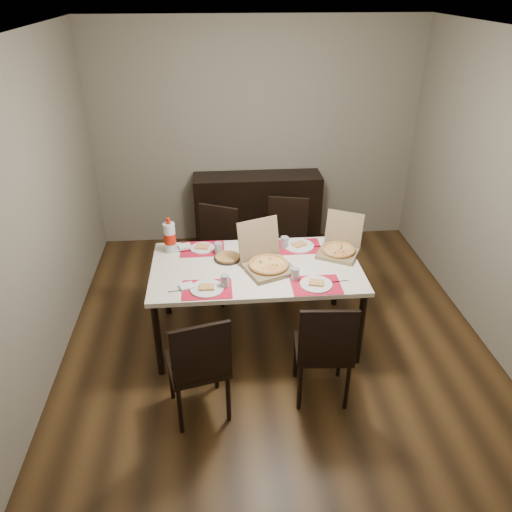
% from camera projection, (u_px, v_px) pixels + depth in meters
% --- Properties ---
extents(ground, '(3.80, 4.00, 0.02)m').
position_uv_depth(ground, '(274.00, 332.00, 4.73)').
color(ground, '#462E15').
rests_on(ground, ground).
extents(room_walls, '(3.84, 4.02, 2.62)m').
position_uv_depth(room_walls, '(272.00, 138.00, 4.25)').
color(room_walls, gray).
rests_on(room_walls, ground).
extents(sideboard, '(1.50, 0.40, 0.90)m').
position_uv_depth(sideboard, '(257.00, 211.00, 6.05)').
color(sideboard, black).
rests_on(sideboard, ground).
extents(dining_table, '(1.80, 1.00, 0.75)m').
position_uv_depth(dining_table, '(256.00, 273.00, 4.33)').
color(dining_table, '#F2E6CC').
rests_on(dining_table, ground).
extents(chair_near_left, '(0.51, 0.51, 0.93)m').
position_uv_depth(chair_near_left, '(199.00, 364.00, 3.57)').
color(chair_near_left, black).
rests_on(chair_near_left, ground).
extents(chair_near_right, '(0.45, 0.45, 0.93)m').
position_uv_depth(chair_near_right, '(324.00, 348.00, 3.73)').
color(chair_near_right, black).
rests_on(chair_near_right, ground).
extents(chair_far_left, '(0.56, 0.56, 0.93)m').
position_uv_depth(chair_far_left, '(215.00, 248.00, 5.09)').
color(chair_far_left, black).
rests_on(chair_far_left, ground).
extents(chair_far_right, '(0.50, 0.50, 0.93)m').
position_uv_depth(chair_far_right, '(286.00, 238.00, 5.27)').
color(chair_far_right, black).
rests_on(chair_far_right, ground).
extents(setting_near_left, '(0.51, 0.30, 0.11)m').
position_uv_depth(setting_near_left, '(209.00, 287.00, 3.98)').
color(setting_near_left, red).
rests_on(setting_near_left, dining_table).
extents(setting_near_right, '(0.48, 0.30, 0.11)m').
position_uv_depth(setting_near_right, '(311.00, 282.00, 4.04)').
color(setting_near_right, red).
rests_on(setting_near_right, dining_table).
extents(setting_far_left, '(0.43, 0.30, 0.11)m').
position_uv_depth(setting_far_left, '(205.00, 248.00, 4.54)').
color(setting_far_left, red).
rests_on(setting_far_left, dining_table).
extents(setting_far_right, '(0.48, 0.30, 0.11)m').
position_uv_depth(setting_far_right, '(295.00, 245.00, 4.60)').
color(setting_far_right, red).
rests_on(setting_far_right, dining_table).
extents(napkin_loose, '(0.16, 0.16, 0.02)m').
position_uv_depth(napkin_loose, '(253.00, 269.00, 4.24)').
color(napkin_loose, white).
rests_on(napkin_loose, dining_table).
extents(pizza_box_center, '(0.51, 0.53, 0.38)m').
position_uv_depth(pizza_box_center, '(267.00, 262.00, 4.24)').
color(pizza_box_center, olive).
rests_on(pizza_box_center, dining_table).
extents(pizza_box_right, '(0.47, 0.49, 0.34)m').
position_uv_depth(pizza_box_right, '(339.00, 247.00, 4.48)').
color(pizza_box_right, olive).
rests_on(pizza_box_right, dining_table).
extents(faina_plate, '(0.24, 0.24, 0.03)m').
position_uv_depth(faina_plate, '(227.00, 258.00, 4.40)').
color(faina_plate, black).
rests_on(faina_plate, dining_table).
extents(dip_bowl, '(0.14, 0.14, 0.03)m').
position_uv_depth(dip_bowl, '(273.00, 251.00, 4.51)').
color(dip_bowl, white).
rests_on(dip_bowl, dining_table).
extents(soda_bottle, '(0.11, 0.11, 0.33)m').
position_uv_depth(soda_bottle, '(170.00, 237.00, 4.47)').
color(soda_bottle, silver).
rests_on(soda_bottle, dining_table).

